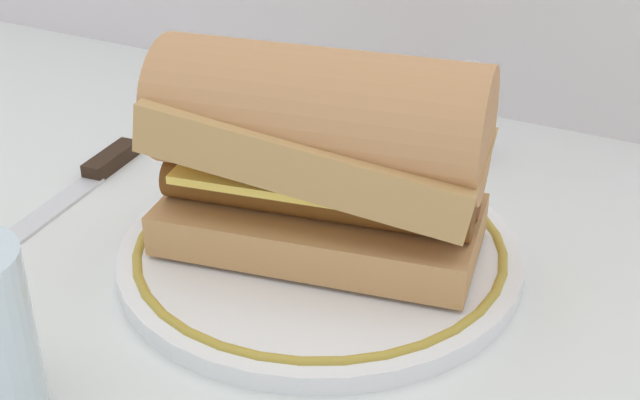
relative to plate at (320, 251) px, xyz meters
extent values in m
plane|color=silver|center=(-0.02, -0.03, -0.01)|extent=(1.50, 1.50, 0.00)
cylinder|color=white|center=(0.00, 0.00, 0.00)|extent=(0.25, 0.25, 0.01)
torus|color=#B29333|center=(0.00, 0.00, 0.00)|extent=(0.23, 0.23, 0.01)
cube|color=tan|center=(0.00, 0.00, 0.02)|extent=(0.21, 0.13, 0.03)
cylinder|color=brown|center=(0.00, -0.01, 0.05)|extent=(0.19, 0.06, 0.03)
cylinder|color=#622C13|center=(0.00, 0.01, 0.05)|extent=(0.19, 0.06, 0.03)
cube|color=#EFC64C|center=(0.00, 0.00, 0.06)|extent=(0.17, 0.12, 0.01)
cube|color=tan|center=(0.00, 0.00, 0.08)|extent=(0.21, 0.13, 0.06)
cylinder|color=tan|center=(0.00, 0.00, 0.09)|extent=(0.21, 0.11, 0.08)
cylinder|color=white|center=(0.03, 0.18, 0.02)|extent=(0.03, 0.03, 0.06)
sphere|color=silver|center=(0.03, 0.18, 0.06)|extent=(0.03, 0.03, 0.03)
cube|color=silver|center=(-0.20, -0.04, -0.01)|extent=(0.03, 0.11, 0.01)
cube|color=black|center=(-0.20, 0.04, 0.00)|extent=(0.02, 0.06, 0.01)
camera|label=1|loc=(0.22, -0.42, 0.30)|focal=49.47mm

